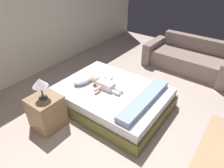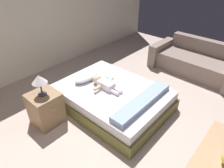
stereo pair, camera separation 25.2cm
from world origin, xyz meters
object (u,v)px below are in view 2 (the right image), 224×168
(couch, at_px, (196,62))
(nightstand, at_px, (46,108))
(baby, at_px, (104,83))
(bed, at_px, (112,97))
(lamp, at_px, (39,80))
(pillow, at_px, (86,77))
(toothbrush, at_px, (108,78))

(couch, height_order, nightstand, couch)
(baby, distance_m, nightstand, 1.07)
(bed, distance_m, lamp, 1.32)
(bed, xyz_separation_m, lamp, (-1.03, 0.53, 0.63))
(nightstand, relative_size, lamp, 1.60)
(couch, xyz_separation_m, lamp, (-3.35, 1.15, 0.56))
(lamp, bearing_deg, bed, -27.36)
(nightstand, bearing_deg, couch, -18.94)
(bed, height_order, pillow, pillow)
(bed, xyz_separation_m, nightstand, (-1.03, 0.53, 0.09))
(couch, bearing_deg, pillow, 153.85)
(toothbrush, bearing_deg, lamp, 169.62)
(bed, height_order, nightstand, nightstand)
(pillow, bearing_deg, baby, -83.20)
(bed, xyz_separation_m, pillow, (-0.10, 0.57, 0.26))
(toothbrush, bearing_deg, nightstand, 169.62)
(pillow, height_order, toothbrush, pillow)
(couch, bearing_deg, toothbrush, 156.36)
(pillow, height_order, lamp, lamp)
(pillow, relative_size, nightstand, 0.95)
(bed, xyz_separation_m, baby, (-0.05, 0.15, 0.26))
(toothbrush, xyz_separation_m, nightstand, (-1.24, 0.23, -0.11))
(baby, bearing_deg, toothbrush, 30.44)
(bed, relative_size, couch, 0.97)
(baby, height_order, couch, couch)
(baby, xyz_separation_m, toothbrush, (0.26, 0.15, -0.06))
(bed, bearing_deg, nightstand, 152.64)
(couch, distance_m, lamp, 3.58)
(pillow, relative_size, baby, 0.83)
(pillow, distance_m, lamp, 1.00)
(nightstand, height_order, lamp, lamp)
(toothbrush, height_order, couch, couch)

